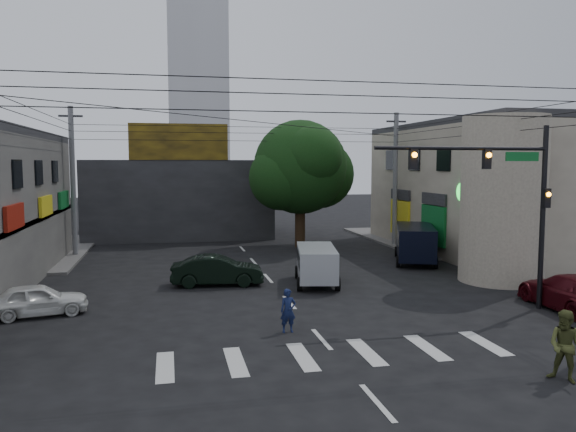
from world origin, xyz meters
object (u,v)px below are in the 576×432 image
object	(u,v)px
silver_minivan	(316,266)
pedestrian_olive	(566,346)
street_tree	(300,167)
traffic_gantry	(505,187)
maroon_sedan	(571,292)
traffic_officer	(288,311)
white_compact	(37,300)
utility_pole_far_right	(395,180)
navy_van	(415,244)
dark_sedan	(217,270)
utility_pole_far_left	(73,182)

from	to	relation	value
silver_minivan	pedestrian_olive	distance (m)	13.39
street_tree	traffic_gantry	bearing A→B (deg)	-78.01
maroon_sedan	traffic_officer	bearing A→B (deg)	5.36
street_tree	white_compact	bearing A→B (deg)	-132.47
utility_pole_far_right	maroon_sedan	bearing A→B (deg)	-90.00
traffic_gantry	utility_pole_far_right	distance (m)	17.21
traffic_gantry	navy_van	size ratio (longest dim) A/B	1.27
utility_pole_far_right	dark_sedan	world-z (taller)	utility_pole_far_right
street_tree	white_compact	world-z (taller)	street_tree
utility_pole_far_left	maroon_sedan	xyz separation A→B (m)	(21.00, -17.52, -3.87)
traffic_gantry	silver_minivan	distance (m)	9.36
utility_pole_far_right	pedestrian_olive	xyz separation A→B (m)	(-5.18, -23.80, -3.64)
street_tree	traffic_gantry	xyz separation A→B (m)	(3.82, -18.00, -0.64)
white_compact	dark_sedan	bearing A→B (deg)	-73.48
street_tree	pedestrian_olive	world-z (taller)	street_tree
utility_pole_far_left	dark_sedan	distance (m)	13.34
traffic_officer	utility_pole_far_left	bearing A→B (deg)	115.55
utility_pole_far_right	traffic_officer	bearing A→B (deg)	-122.36
silver_minivan	navy_van	world-z (taller)	navy_van
street_tree	pedestrian_olive	size ratio (longest dim) A/B	4.55
street_tree	traffic_officer	xyz separation A→B (m)	(-4.91, -19.00, -4.73)
silver_minivan	pedestrian_olive	size ratio (longest dim) A/B	2.29
silver_minivan	navy_van	xyz separation A→B (m)	(7.18, 4.61, 0.17)
street_tree	utility_pole_far_right	bearing A→B (deg)	-8.75
utility_pole_far_right	silver_minivan	xyz separation A→B (m)	(-8.49, -10.82, -3.71)
silver_minivan	traffic_officer	distance (m)	7.75
navy_van	silver_minivan	bearing A→B (deg)	144.25
utility_pole_far_left	traffic_officer	xyz separation A→B (m)	(9.59, -18.00, -3.85)
traffic_gantry	maroon_sedan	bearing A→B (deg)	-10.82
traffic_gantry	traffic_officer	size ratio (longest dim) A/B	4.82
maroon_sedan	silver_minivan	world-z (taller)	silver_minivan
maroon_sedan	traffic_officer	xyz separation A→B (m)	(-11.41, -0.48, 0.02)
dark_sedan	traffic_officer	distance (m)	8.15
white_compact	silver_minivan	world-z (taller)	silver_minivan
street_tree	utility_pole_far_left	distance (m)	14.56
maroon_sedan	pedestrian_olive	xyz separation A→B (m)	(-5.18, -6.28, 0.23)
utility_pole_far_left	utility_pole_far_right	distance (m)	21.00
dark_sedan	maroon_sedan	xyz separation A→B (m)	(13.12, -7.48, 0.02)
traffic_gantry	maroon_sedan	size ratio (longest dim) A/B	1.41
maroon_sedan	utility_pole_far_left	bearing A→B (deg)	-36.90
white_compact	traffic_officer	size ratio (longest dim) A/B	2.57
street_tree	navy_van	distance (m)	9.92
street_tree	silver_minivan	bearing A→B (deg)	-99.55
street_tree	dark_sedan	size ratio (longest dim) A/B	1.97
traffic_gantry	pedestrian_olive	bearing A→B (deg)	-110.25
dark_sedan	traffic_officer	bearing A→B (deg)	-162.45
utility_pole_far_left	utility_pole_far_right	world-z (taller)	same
utility_pole_far_right	silver_minivan	size ratio (longest dim) A/B	2.10
maroon_sedan	pedestrian_olive	bearing A→B (deg)	53.41
white_compact	silver_minivan	xyz separation A→B (m)	(11.74, 3.18, 0.27)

